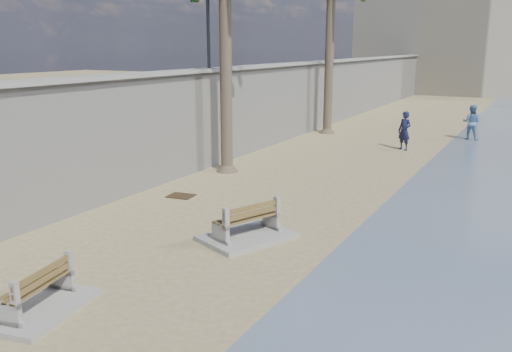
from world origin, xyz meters
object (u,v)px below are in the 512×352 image
(bench_far, at_px, (247,224))
(person_b, at_px, (471,120))
(bench_near, at_px, (36,293))
(person_a, at_px, (405,128))

(bench_far, height_order, person_b, person_b)
(bench_near, height_order, person_b, person_b)
(bench_far, distance_m, person_b, 17.32)
(bench_near, relative_size, bench_far, 0.85)
(person_b, bearing_deg, person_a, 64.04)
(bench_far, bearing_deg, person_a, 87.40)
(bench_near, xyz_separation_m, person_a, (2.02, 17.69, 0.62))
(bench_near, xyz_separation_m, bench_far, (1.43, 4.77, 0.03))
(bench_far, xyz_separation_m, person_a, (0.59, 12.92, 0.59))
(person_a, xyz_separation_m, person_b, (2.19, 4.17, -0.04))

